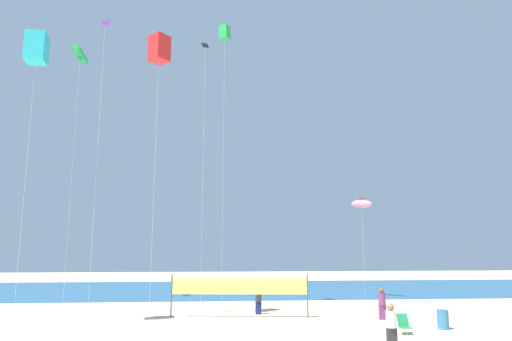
{
  "coord_description": "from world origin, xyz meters",
  "views": [
    {
      "loc": [
        -1.01,
        -15.44,
        3.92
      ],
      "look_at": [
        1.17,
        10.09,
        8.28
      ],
      "focal_mm": 31.72,
      "sensor_mm": 36.0,
      "label": 1
    }
  ],
  "objects_px": {
    "beachgoer_plum_shirt": "(382,302)",
    "beach_handbag": "(392,331)",
    "beachgoer_white_shirt": "(391,324)",
    "kite_red_box": "(159,49)",
    "folding_beach_chair": "(404,324)",
    "trash_barrel": "(443,319)",
    "kite_green_tube": "(80,55)",
    "kite_violet_diamond": "(104,38)",
    "kite_cyan_box": "(37,48)",
    "beachgoer_charcoal_shirt": "(258,300)",
    "volleyball_net": "(239,288)",
    "kite_pink_inflatable": "(361,204)",
    "kite_green_box": "(225,34)",
    "kite_black_diamond": "(205,53)"
  },
  "relations": [
    {
      "from": "trash_barrel",
      "to": "volleyball_net",
      "type": "height_order",
      "value": "volleyball_net"
    },
    {
      "from": "beachgoer_white_shirt",
      "to": "beach_handbag",
      "type": "height_order",
      "value": "beachgoer_white_shirt"
    },
    {
      "from": "beach_handbag",
      "to": "kite_red_box",
      "type": "relative_size",
      "value": 0.02
    },
    {
      "from": "beachgoer_plum_shirt",
      "to": "folding_beach_chair",
      "type": "distance_m",
      "value": 4.23
    },
    {
      "from": "beachgoer_plum_shirt",
      "to": "kite_black_diamond",
      "type": "height_order",
      "value": "kite_black_diamond"
    },
    {
      "from": "folding_beach_chair",
      "to": "kite_green_tube",
      "type": "bearing_deg",
      "value": 141.79
    },
    {
      "from": "folding_beach_chair",
      "to": "kite_green_box",
      "type": "distance_m",
      "value": 21.79
    },
    {
      "from": "trash_barrel",
      "to": "kite_pink_inflatable",
      "type": "distance_m",
      "value": 14.99
    },
    {
      "from": "folding_beach_chair",
      "to": "kite_violet_diamond",
      "type": "distance_m",
      "value": 21.6
    },
    {
      "from": "beachgoer_white_shirt",
      "to": "kite_cyan_box",
      "type": "distance_m",
      "value": 21.45
    },
    {
      "from": "beachgoer_charcoal_shirt",
      "to": "folding_beach_chair",
      "type": "distance_m",
      "value": 9.12
    },
    {
      "from": "kite_green_box",
      "to": "kite_green_tube",
      "type": "bearing_deg",
      "value": 158.36
    },
    {
      "from": "kite_red_box",
      "to": "kite_violet_diamond",
      "type": "relative_size",
      "value": 0.96
    },
    {
      "from": "kite_violet_diamond",
      "to": "kite_cyan_box",
      "type": "xyz_separation_m",
      "value": [
        -2.9,
        -1.67,
        -1.47
      ]
    },
    {
      "from": "beachgoer_plum_shirt",
      "to": "folding_beach_chair",
      "type": "bearing_deg",
      "value": -13.75
    },
    {
      "from": "beachgoer_charcoal_shirt",
      "to": "beach_handbag",
      "type": "xyz_separation_m",
      "value": [
        5.45,
        -6.87,
        -0.69
      ]
    },
    {
      "from": "beachgoer_plum_shirt",
      "to": "beach_handbag",
      "type": "relative_size",
      "value": 4.31
    },
    {
      "from": "kite_pink_inflatable",
      "to": "kite_cyan_box",
      "type": "height_order",
      "value": "kite_cyan_box"
    },
    {
      "from": "kite_black_diamond",
      "to": "kite_pink_inflatable",
      "type": "bearing_deg",
      "value": 17.1
    },
    {
      "from": "beachgoer_plum_shirt",
      "to": "volleyball_net",
      "type": "distance_m",
      "value": 7.99
    },
    {
      "from": "beachgoer_white_shirt",
      "to": "beach_handbag",
      "type": "bearing_deg",
      "value": -53.64
    },
    {
      "from": "trash_barrel",
      "to": "kite_red_box",
      "type": "distance_m",
      "value": 20.93
    },
    {
      "from": "volleyball_net",
      "to": "kite_red_box",
      "type": "relative_size",
      "value": 0.49
    },
    {
      "from": "beach_handbag",
      "to": "beachgoer_charcoal_shirt",
      "type": "bearing_deg",
      "value": 128.43
    },
    {
      "from": "beach_handbag",
      "to": "kite_green_tube",
      "type": "relative_size",
      "value": 0.02
    },
    {
      "from": "volleyball_net",
      "to": "kite_green_tube",
      "type": "distance_m",
      "value": 22.17
    },
    {
      "from": "beach_handbag",
      "to": "kite_cyan_box",
      "type": "xyz_separation_m",
      "value": [
        -17.37,
        1.89,
        13.87
      ]
    },
    {
      "from": "beachgoer_white_shirt",
      "to": "beachgoer_plum_shirt",
      "type": "xyz_separation_m",
      "value": [
        2.21,
        6.99,
        -0.0
      ]
    },
    {
      "from": "kite_green_box",
      "to": "kite_cyan_box",
      "type": "xyz_separation_m",
      "value": [
        -9.73,
        -6.86,
        -4.63
      ]
    },
    {
      "from": "beachgoer_white_shirt",
      "to": "kite_violet_diamond",
      "type": "bearing_deg",
      "value": 32.3
    },
    {
      "from": "beachgoer_plum_shirt",
      "to": "kite_red_box",
      "type": "xyz_separation_m",
      "value": [
        -12.64,
        -0.18,
        14.33
      ]
    },
    {
      "from": "folding_beach_chair",
      "to": "kite_red_box",
      "type": "distance_m",
      "value": 19.52
    },
    {
      "from": "kite_red_box",
      "to": "kite_pink_inflatable",
      "type": "xyz_separation_m",
      "value": [
        15.01,
        10.38,
        -7.9
      ]
    },
    {
      "from": "beachgoer_charcoal_shirt",
      "to": "volleyball_net",
      "type": "height_order",
      "value": "volleyball_net"
    },
    {
      "from": "kite_red_box",
      "to": "kite_violet_diamond",
      "type": "height_order",
      "value": "kite_violet_diamond"
    },
    {
      "from": "folding_beach_chair",
      "to": "trash_barrel",
      "type": "bearing_deg",
      "value": 19.67
    },
    {
      "from": "beach_handbag",
      "to": "volleyball_net",
      "type": "bearing_deg",
      "value": 139.67
    },
    {
      "from": "folding_beach_chair",
      "to": "kite_cyan_box",
      "type": "bearing_deg",
      "value": 170.09
    },
    {
      "from": "beachgoer_white_shirt",
      "to": "trash_barrel",
      "type": "distance_m",
      "value": 5.66
    },
    {
      "from": "folding_beach_chair",
      "to": "kite_cyan_box",
      "type": "xyz_separation_m",
      "value": [
        -18.02,
        1.78,
        13.57
      ]
    },
    {
      "from": "beachgoer_white_shirt",
      "to": "beachgoer_charcoal_shirt",
      "type": "relative_size",
      "value": 1.08
    },
    {
      "from": "beachgoer_plum_shirt",
      "to": "kite_violet_diamond",
      "type": "height_order",
      "value": "kite_violet_diamond"
    },
    {
      "from": "kite_violet_diamond",
      "to": "kite_black_diamond",
      "type": "height_order",
      "value": "kite_black_diamond"
    },
    {
      "from": "beachgoer_plum_shirt",
      "to": "kite_green_tube",
      "type": "bearing_deg",
      "value": -120.52
    },
    {
      "from": "beachgoer_white_shirt",
      "to": "kite_pink_inflatable",
      "type": "bearing_deg",
      "value": -47.66
    },
    {
      "from": "kite_green_box",
      "to": "kite_cyan_box",
      "type": "height_order",
      "value": "kite_green_box"
    },
    {
      "from": "beachgoer_charcoal_shirt",
      "to": "beachgoer_plum_shirt",
      "type": "height_order",
      "value": "beachgoer_plum_shirt"
    },
    {
      "from": "trash_barrel",
      "to": "kite_green_tube",
      "type": "height_order",
      "value": "kite_green_tube"
    },
    {
      "from": "beachgoer_charcoal_shirt",
      "to": "kite_black_diamond",
      "type": "relative_size",
      "value": 0.08
    },
    {
      "from": "kite_green_tube",
      "to": "folding_beach_chair",
      "type": "bearing_deg",
      "value": -33.92
    }
  ]
}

